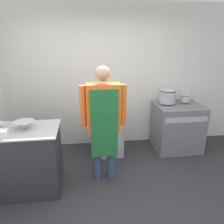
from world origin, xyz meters
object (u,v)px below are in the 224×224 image
object	(u,v)px
plastic_tub	(2,133)
stock_pot	(168,95)
stove	(177,127)
sauce_pot	(185,98)
fridge_unit	(106,130)
mixing_bowl	(24,125)
person_cook	(104,118)

from	to	relation	value
plastic_tub	stock_pot	xyz separation A→B (m)	(2.58, 1.24, 0.07)
stove	sauce_pot	xyz separation A→B (m)	(0.17, 0.13, 0.54)
stove	fridge_unit	distance (m)	1.37
mixing_bowl	sauce_pot	size ratio (longest dim) A/B	1.55
fridge_unit	sauce_pot	size ratio (longest dim) A/B	4.83
person_cook	sauce_pot	distance (m)	1.90
stove	person_cook	xyz separation A→B (m)	(-1.49, -0.80, 0.55)
stock_pot	sauce_pot	world-z (taller)	stock_pot
mixing_bowl	person_cook	bearing A→B (deg)	5.45
stove	plastic_tub	size ratio (longest dim) A/B	7.08
stove	plastic_tub	xyz separation A→B (m)	(-2.77, -1.12, 0.53)
fridge_unit	sauce_pot	distance (m)	1.63
mixing_bowl	stock_pot	world-z (taller)	stock_pot
plastic_tub	sauce_pot	bearing A→B (deg)	22.94
stove	sauce_pot	size ratio (longest dim) A/B	5.12
stock_pot	sauce_pot	size ratio (longest dim) A/B	1.80
stove	stock_pot	size ratio (longest dim) A/B	2.84
person_cook	fridge_unit	bearing A→B (deg)	81.69
person_cook	sauce_pot	bearing A→B (deg)	29.19
person_cook	sauce_pot	xyz separation A→B (m)	(1.66, 0.93, -0.01)
person_cook	stock_pot	size ratio (longest dim) A/B	5.42
stove	sauce_pot	distance (m)	0.58
mixing_bowl	stock_pot	bearing A→B (deg)	23.50
stock_pot	sauce_pot	bearing A→B (deg)	0.00
stove	plastic_tub	bearing A→B (deg)	-158.03
person_cook	mixing_bowl	xyz separation A→B (m)	(-1.07, -0.10, -0.01)
plastic_tub	person_cook	bearing A→B (deg)	13.93
fridge_unit	plastic_tub	size ratio (longest dim) A/B	6.68
stove	stock_pot	xyz separation A→B (m)	(-0.19, 0.13, 0.60)
sauce_pot	fridge_unit	bearing A→B (deg)	-177.34
mixing_bowl	plastic_tub	world-z (taller)	mixing_bowl
stove	plastic_tub	world-z (taller)	plastic_tub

